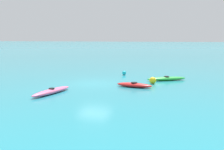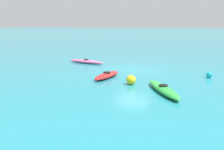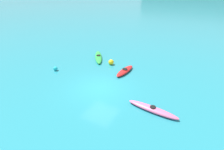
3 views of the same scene
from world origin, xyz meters
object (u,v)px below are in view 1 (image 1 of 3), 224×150
kayak_pink (52,91)px  kayak_red (134,85)px  buoy_cyan (124,73)px  buoy_yellow (153,80)px  kayak_green (167,79)px

kayak_pink → kayak_red: bearing=133.9°
kayak_red → buoy_cyan: (-5.77, -2.77, 0.03)m
kayak_pink → buoy_yellow: size_ratio=6.65×
buoy_cyan → kayak_pink: bearing=-8.6°
buoy_yellow → buoy_cyan: buoy_yellow is taller
kayak_green → buoy_cyan: 4.80m
kayak_red → kayak_pink: 5.90m
kayak_pink → buoy_cyan: buoy_cyan is taller
buoy_yellow → buoy_cyan: 5.31m
kayak_red → kayak_green: bearing=157.0°
kayak_red → buoy_yellow: buoy_yellow is taller
kayak_pink → buoy_yellow: 7.94m
kayak_green → buoy_cyan: size_ratio=8.30×
kayak_red → buoy_yellow: 2.16m
kayak_red → kayak_green: 4.23m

